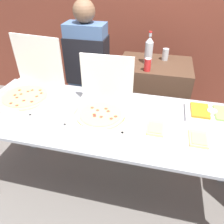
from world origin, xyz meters
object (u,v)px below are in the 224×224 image
at_px(pizza_box_far_right, 29,88).
at_px(veggie_tray, 211,114).
at_px(paper_plate_front_right, 155,129).
at_px(person_server_vest, 88,71).
at_px(soda_can_colored, 148,65).
at_px(soda_bottle, 149,50).
at_px(soda_can_silver, 165,54).
at_px(paper_plate_front_center, 198,139).
at_px(pizza_box_near_left, 102,106).

xyz_separation_m(pizza_box_far_right, veggie_tray, (1.54, 0.06, -0.06)).
distance_m(pizza_box_far_right, paper_plate_front_right, 1.15).
relative_size(veggie_tray, person_server_vest, 0.24).
height_order(soda_can_colored, person_server_vest, person_server_vest).
bearing_deg(person_server_vest, soda_bottle, -168.30).
xyz_separation_m(paper_plate_front_right, person_server_vest, (-0.78, 0.81, 0.00)).
height_order(soda_can_silver, soda_can_colored, same).
distance_m(paper_plate_front_center, soda_can_colored, 0.93).
distance_m(paper_plate_front_right, soda_bottle, 0.99).
xyz_separation_m(paper_plate_front_right, soda_bottle, (-0.16, 0.94, 0.25)).
relative_size(pizza_box_far_right, paper_plate_front_center, 2.41).
height_order(pizza_box_far_right, veggie_tray, pizza_box_far_right).
height_order(paper_plate_front_right, soda_can_colored, soda_can_colored).
distance_m(soda_bottle, person_server_vest, 0.68).
bearing_deg(veggie_tray, paper_plate_front_right, -146.35).
height_order(pizza_box_near_left, soda_can_colored, pizza_box_near_left).
relative_size(pizza_box_near_left, paper_plate_front_right, 1.82).
distance_m(veggie_tray, soda_can_silver, 0.91).
relative_size(paper_plate_front_right, soda_bottle, 0.76).
height_order(pizza_box_far_right, soda_can_silver, pizza_box_far_right).
height_order(paper_plate_front_center, soda_can_colored, soda_can_colored).
xyz_separation_m(veggie_tray, soda_can_colored, (-0.56, 0.47, 0.16)).
bearing_deg(paper_plate_front_right, soda_bottle, 99.81).
bearing_deg(person_server_vest, soda_can_silver, -161.58).
distance_m(pizza_box_far_right, veggie_tray, 1.54).
bearing_deg(soda_can_silver, pizza_box_far_right, -142.98).
bearing_deg(pizza_box_far_right, soda_can_silver, 43.67).
relative_size(veggie_tray, soda_can_colored, 3.15).
bearing_deg(paper_plate_front_center, paper_plate_front_right, 170.56).
bearing_deg(soda_can_colored, soda_bottle, 94.11).
bearing_deg(soda_bottle, person_server_vest, -168.30).
xyz_separation_m(soda_bottle, person_server_vest, (-0.62, -0.13, -0.25)).
bearing_deg(paper_plate_front_center, person_server_vest, 141.34).
bearing_deg(paper_plate_front_center, soda_can_colored, 118.94).
height_order(pizza_box_far_right, paper_plate_front_center, pizza_box_far_right).
distance_m(pizza_box_far_right, soda_bottle, 1.22).
distance_m(pizza_box_near_left, pizza_box_far_right, 0.71).
bearing_deg(pizza_box_far_right, soda_can_colored, 35.04).
xyz_separation_m(paper_plate_front_right, soda_can_silver, (0.01, 1.08, 0.17)).
xyz_separation_m(paper_plate_front_center, soda_can_colored, (-0.44, 0.80, 0.17)).
relative_size(paper_plate_front_center, paper_plate_front_right, 0.94).
bearing_deg(person_server_vest, veggie_tray, 155.82).
height_order(pizza_box_far_right, person_server_vest, person_server_vest).
bearing_deg(soda_can_colored, pizza_box_near_left, -113.22).
xyz_separation_m(pizza_box_near_left, paper_plate_front_right, (0.42, -0.10, -0.06)).
height_order(paper_plate_front_center, soda_can_silver, soda_can_silver).
distance_m(veggie_tray, soda_bottle, 0.91).
bearing_deg(soda_can_colored, veggie_tray, -40.14).
bearing_deg(soda_can_silver, veggie_tray, -63.15).
xyz_separation_m(soda_bottle, soda_can_silver, (0.17, 0.13, -0.08)).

